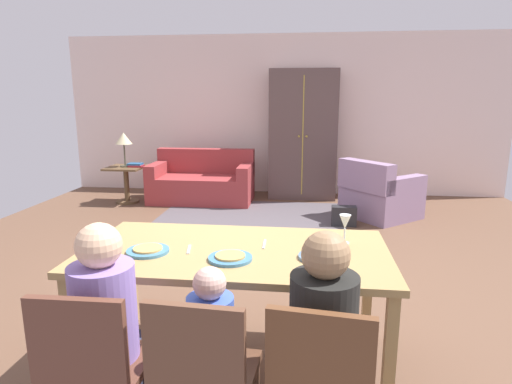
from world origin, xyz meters
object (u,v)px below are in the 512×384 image
Objects in this scene: side_table at (126,179)px; armoire at (303,135)px; plate_near_woman at (320,257)px; wine_glass at (345,223)px; person_child at (213,363)px; dining_table at (236,260)px; dining_chair_woman at (320,383)px; couch at (203,182)px; book_lower at (136,166)px; plate_near_child at (230,258)px; table_lamp at (124,140)px; dining_chair_child at (203,374)px; handbag at (344,216)px; dining_chair_man at (93,366)px; person_man at (110,340)px; armchair at (379,195)px; plate_near_man at (148,251)px; book_upper at (135,164)px; person_woman at (323,354)px.

armoire is at bearing 14.73° from side_table.
plate_near_woman is 1.34× the size of wine_glass.
person_child is 0.44× the size of armoire.
dining_chair_woman is (0.50, -0.84, -0.20)m from dining_table.
couch is 1.07m from book_lower.
armoire is (0.34, 4.94, 0.28)m from plate_near_child.
dining_chair_child is at bearing -63.39° from table_lamp.
person_child is 5.22m from book_lower.
handbag is at bearing 83.90° from dining_chair_woman.
dining_chair_man and dining_chair_woman have the same top height.
plate_near_child is 0.74m from person_man.
armchair is (1.43, 4.26, -0.11)m from person_child.
dining_table is 3.17× the size of side_table.
dining_chair_man is at bearing -179.98° from dining_chair_child.
armchair is (1.93, 4.43, -0.17)m from dining_chair_man.
plate_near_child is at bearing -59.87° from table_lamp.
plate_near_woman is at bearing 1.13° from plate_near_man.
dining_chair_child is (-0.01, -0.84, -0.20)m from dining_table.
person_child is (0.00, -0.49, -0.34)m from plate_near_child.
dining_chair_man is 0.54× the size of couch.
armchair is 3.73m from book_lower.
couch reaches higher than side_table.
book_upper is (-2.28, 4.89, 0.13)m from dining_chair_child.
person_child is at bearing -62.50° from side_table.
plate_near_woman is at bearing -54.47° from side_table.
plate_near_child is at bearing -93.96° from armoire.
person_woman is at bearing -57.81° from side_table.
wine_glass is at bearing -102.66° from armchair.
side_table is at bearing 122.19° from person_woman.
table_lamp is (-2.44, 4.70, 0.58)m from person_child.
person_man is 1.28× the size of dining_chair_child.
side_table is at bearing 120.13° from plate_near_child.
couch is at bearing 14.17° from book_lower.
wine_glass is 1.11m from dining_chair_woman.
armoire is 2.76m from book_upper.
plate_near_child is at bearing -59.87° from side_table.
plate_near_man is at bearing 90.11° from dining_chair_man.
plate_near_man reaches higher than side_table.
armchair is at bearing -6.81° from book_lower.
couch reaches higher than plate_near_man.
wine_glass is at bearing -52.68° from book_upper.
handbag is at bearing -16.03° from book_upper.
book_upper is at bearing 115.05° from dining_chair_child.
armchair is (0.92, 3.69, -0.45)m from plate_near_woman.
dining_chair_woman is at bearing -59.34° from dining_table.
dining_chair_woman is 5.63m from armoire.
person_woman reaches higher than side_table.
armoire reaches higher than handbag.
plate_near_child is 0.71m from dining_chair_child.
book_lower is (-2.60, -0.73, -0.46)m from armoire.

